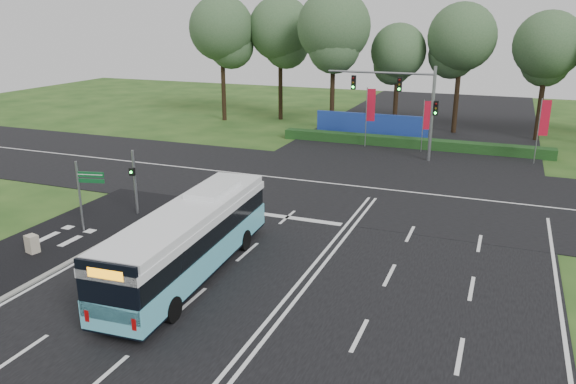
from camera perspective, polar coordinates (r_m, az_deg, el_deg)
The scene contains 16 objects.
ground at distance 24.94m, azimuth 2.77°, elevation -7.30°, with size 120.00×120.00×0.00m, color #204517.
road_main at distance 24.93m, azimuth 2.77°, elevation -7.26°, with size 20.00×120.00×0.04m, color black.
road_cross at distance 35.79m, azimuth 9.00°, elevation 0.33°, with size 120.00×14.00×0.05m, color black.
bike_path at distance 28.93m, azimuth -23.59°, elevation -5.16°, with size 5.00×18.00×0.06m, color black.
kerb_strip at distance 27.35m, azimuth -19.99°, elevation -5.96°, with size 0.25×18.00×0.12m, color gray.
city_bus at distance 23.53m, azimuth -9.94°, elevation -4.79°, with size 3.05×11.41×3.24m.
pedestrian_signal at distance 31.37m, azimuth -15.34°, elevation 1.17°, with size 0.31×0.42×3.61m.
street_sign at distance 29.44m, azimuth -19.93°, elevation 0.41°, with size 1.40×0.41×3.67m.
utility_cabinet at distance 28.30m, azimuth -24.55°, elevation -4.87°, with size 0.54×0.45×0.89m, color #BBAD96.
banner_flag_left at distance 46.71m, azimuth 8.29°, elevation 8.37°, with size 0.71×0.23×4.92m.
banner_flag_mid at distance 45.75m, azimuth 13.86°, elevation 7.29°, with size 0.60×0.20×4.19m.
banner_flag_right at distance 44.58m, azimuth 24.47°, elevation 6.49°, with size 0.70×0.19×4.83m.
traffic_light_gantry at distance 42.94m, azimuth 12.14°, elevation 9.36°, with size 8.41×0.28×7.00m.
hedge at distance 47.60m, azimuth 12.39°, elevation 4.89°, with size 22.00×1.20×0.80m, color #173714.
blue_hoarding at distance 50.62m, azimuth 8.44°, elevation 6.65°, with size 10.00×0.30×2.20m, color navy.
eucalyptus_row at distance 53.45m, azimuth 12.42°, elevation 15.23°, with size 46.87×10.45×12.80m.
Camera 1 is at (7.18, -21.48, 10.44)m, focal length 35.00 mm.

